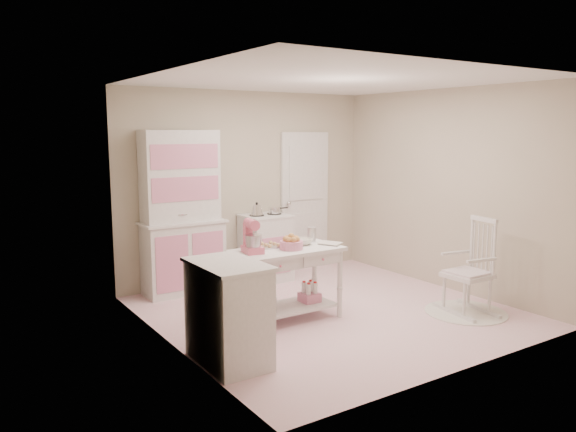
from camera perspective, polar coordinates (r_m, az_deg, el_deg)
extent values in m
plane|color=pink|center=(6.57, 4.28, -9.66)|extent=(3.80, 3.80, 0.00)
cube|color=white|center=(6.26, 4.55, 13.58)|extent=(3.80, 3.80, 0.04)
cube|color=#BCB399|center=(7.86, -4.10, 3.08)|extent=(3.80, 0.04, 2.60)
cube|color=#BCB399|center=(4.93, 18.04, -0.64)|extent=(3.80, 0.04, 2.60)
cube|color=#BCB399|center=(5.34, -11.93, 0.29)|extent=(0.04, 3.80, 2.60)
cube|color=#BCB399|center=(7.59, 15.85, 2.57)|extent=(0.04, 3.80, 2.60)
cube|color=white|center=(8.37, 1.70, 1.51)|extent=(0.82, 0.05, 2.04)
cube|color=white|center=(7.20, -10.70, 0.36)|extent=(1.06, 0.50, 2.08)
cube|color=white|center=(7.80, -2.27, -3.20)|extent=(0.62, 0.57, 0.92)
cube|color=white|center=(5.08, -6.07, -9.77)|extent=(0.54, 0.84, 0.92)
cylinder|color=white|center=(6.82, 17.60, -9.30)|extent=(0.92, 0.92, 0.01)
cube|color=white|center=(6.67, 17.82, -4.85)|extent=(0.60, 0.79, 1.10)
cube|color=white|center=(6.16, -0.08, -6.97)|extent=(1.20, 0.60, 0.80)
cube|color=#E35F7E|center=(5.84, -3.64, -2.13)|extent=(0.24, 0.31, 0.34)
cube|color=silver|center=(6.14, -2.17, -3.12)|extent=(0.34, 0.24, 0.02)
cylinder|color=pink|center=(6.03, 0.34, -2.97)|extent=(0.25, 0.25, 0.09)
imported|color=silver|center=(6.27, 1.51, -2.62)|extent=(0.22, 0.22, 0.07)
cylinder|color=silver|center=(6.43, 2.42, -1.89)|extent=(0.10, 0.10, 0.17)
imported|color=silver|center=(6.23, 4.00, -2.94)|extent=(0.27, 0.29, 0.02)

